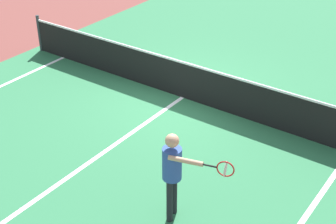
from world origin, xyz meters
The scene contains 5 objects.
ground_plane centered at (0.00, 0.00, 0.00)m, with size 60.00×60.00×0.00m, color brown.
court_surface_inbounds centered at (0.00, 0.00, 0.00)m, with size 10.62×24.40×0.00m, color #2D7247.
line_center_service centered at (0.00, -3.20, 0.00)m, with size 0.10×6.40×0.01m, color white.
net centered at (0.00, 0.00, 0.49)m, with size 10.12×0.09×1.07m.
player_near centered at (2.25, -3.63, 1.04)m, with size 1.22×0.41×1.66m.
Camera 1 is at (5.96, -8.99, 5.89)m, focal length 53.64 mm.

